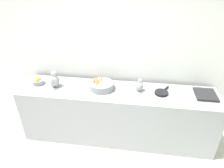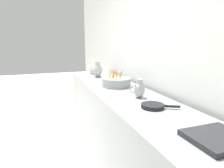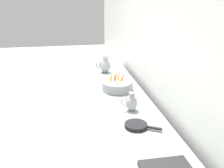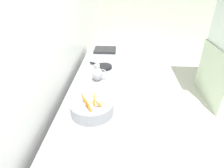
% 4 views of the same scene
% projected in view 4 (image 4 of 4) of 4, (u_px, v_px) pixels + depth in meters
% --- Properties ---
extents(tile_wall_left, '(0.10, 8.52, 3.00)m').
position_uv_depth(tile_wall_left, '(62.00, 26.00, 2.04)').
color(tile_wall_left, white).
rests_on(tile_wall_left, ground_plane).
extents(prep_counter, '(0.67, 3.09, 0.93)m').
position_uv_depth(prep_counter, '(100.00, 132.00, 2.09)').
color(prep_counter, gray).
rests_on(prep_counter, ground_plane).
extents(vegetable_colander, '(0.37, 0.37, 0.24)m').
position_uv_depth(vegetable_colander, '(92.00, 107.00, 1.61)').
color(vegetable_colander, gray).
rests_on(vegetable_colander, prep_counter).
extents(metal_pitcher_short, '(0.17, 0.12, 0.20)m').
position_uv_depth(metal_pitcher_short, '(97.00, 73.00, 2.11)').
color(metal_pitcher_short, '#A3A3A8').
rests_on(metal_pitcher_short, prep_counter).
extents(counter_sink_basin, '(0.34, 0.30, 0.04)m').
position_uv_depth(counter_sink_basin, '(105.00, 50.00, 3.00)').
color(counter_sink_basin, '#232326').
rests_on(counter_sink_basin, prep_counter).
extents(skillet_on_counter, '(0.31, 0.23, 0.03)m').
position_uv_depth(skillet_on_counter, '(104.00, 67.00, 2.44)').
color(skillet_on_counter, black).
rests_on(skillet_on_counter, prep_counter).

